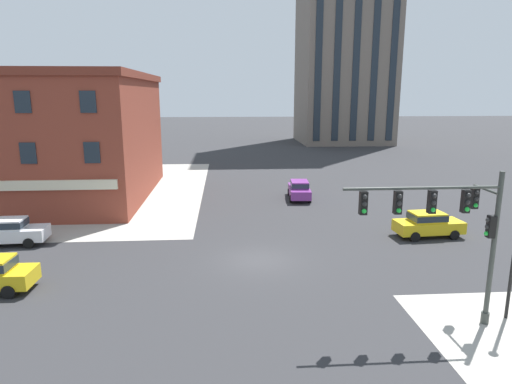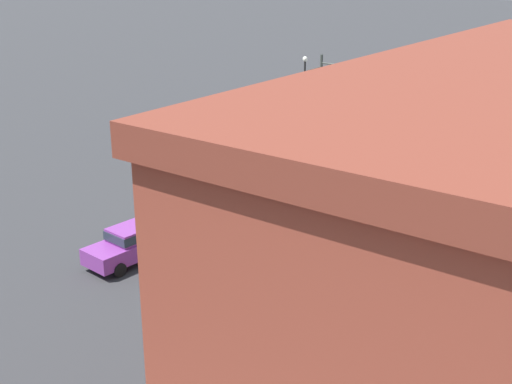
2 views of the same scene
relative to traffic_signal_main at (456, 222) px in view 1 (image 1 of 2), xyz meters
name	(u,v)px [view 1 (image 1 of 2)]	position (x,y,z in m)	size (l,w,h in m)	color
ground_plane	(259,260)	(-7.26, 7.63, -4.35)	(320.00, 320.00, 0.00)	#2D2D30
sidewalk_far_corner	(40,191)	(-27.26, 27.63, -4.35)	(32.00, 32.00, 0.02)	#A8A399
traffic_signal_main	(456,222)	(0.00, 0.00, 0.00)	(6.38, 2.09, 6.41)	#383D38
car_main_northbound_near	(9,231)	(-22.71, 11.45, -3.43)	(4.48, 2.05, 1.68)	silver
car_main_southbound_far	(299,189)	(-2.46, 22.54, -3.43)	(2.15, 4.53, 1.68)	#7A3389
car_cross_westbound	(428,223)	(4.28, 11.17, -3.43)	(4.52, 2.14, 1.68)	gold
storefront_block_near_corner	(23,136)	(-27.16, 25.17, 1.22)	(22.23, 19.55, 11.13)	brown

